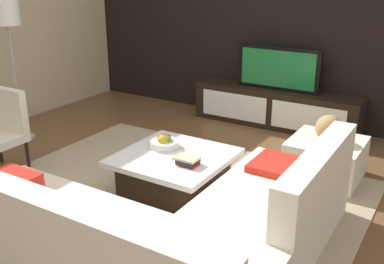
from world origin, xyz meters
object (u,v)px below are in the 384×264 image
at_px(fruit_bowl, 164,142).
at_px(book_stack, 188,161).
at_px(floor_lamp, 7,21).
at_px(television, 278,69).
at_px(ottoman, 325,159).
at_px(sectional_couch, 167,233).
at_px(coffee_table, 174,172).
at_px(media_console, 275,108).
at_px(decorative_ball, 329,128).

height_order(fruit_bowl, book_stack, fruit_bowl).
relative_size(floor_lamp, fruit_bowl, 6.13).
height_order(floor_lamp, book_stack, floor_lamp).
height_order(television, book_stack, television).
distance_m(television, fruit_bowl, 2.24).
xyz_separation_m(ottoman, book_stack, (-0.90, -1.19, 0.22)).
bearing_deg(floor_lamp, sectional_couch, -21.56).
xyz_separation_m(coffee_table, fruit_bowl, (-0.18, 0.10, 0.23)).
xyz_separation_m(media_console, book_stack, (0.12, -2.42, 0.17)).
bearing_deg(television, media_console, -90.00).
bearing_deg(fruit_bowl, book_stack, -29.11).
bearing_deg(media_console, sectional_couch, -81.32).
relative_size(television, decorative_ball, 4.22).
height_order(media_console, television, television).
distance_m(coffee_table, book_stack, 0.34).
distance_m(media_console, ottoman, 1.61).
bearing_deg(decorative_ball, book_stack, -127.26).
distance_m(media_console, fruit_bowl, 2.22).
height_order(coffee_table, ottoman, ottoman).
relative_size(media_console, decorative_ball, 8.45).
height_order(media_console, sectional_couch, sectional_couch).
xyz_separation_m(fruit_bowl, decorative_ball, (1.31, 0.96, 0.10)).
bearing_deg(decorative_ball, television, 129.81).
bearing_deg(fruit_bowl, floor_lamp, 177.64).
bearing_deg(floor_lamp, coffee_table, -4.56).
bearing_deg(sectional_couch, ottoman, 75.70).
distance_m(coffee_table, decorative_ball, 1.59).
bearing_deg(floor_lamp, decorative_ball, 13.80).
xyz_separation_m(ottoman, decorative_ball, (0.00, 0.00, 0.33)).
bearing_deg(decorative_ball, ottoman, 0.00).
height_order(fruit_bowl, decorative_ball, decorative_ball).
relative_size(media_console, floor_lamp, 1.30).
bearing_deg(decorative_ball, coffee_table, -136.72).
distance_m(media_console, floor_lamp, 3.49).
bearing_deg(book_stack, television, 92.95).
height_order(television, coffee_table, television).
bearing_deg(floor_lamp, media_console, 39.93).
xyz_separation_m(coffee_table, book_stack, (0.22, -0.13, 0.22)).
bearing_deg(book_stack, media_console, 92.95).
height_order(television, decorative_ball, television).
bearing_deg(television, fruit_bowl, -97.27).
bearing_deg(media_console, fruit_bowl, -97.27).
bearing_deg(ottoman, book_stack, -127.26).
bearing_deg(ottoman, decorative_ball, 0.00).
relative_size(television, coffee_table, 1.12).
distance_m(media_console, coffee_table, 2.30).
xyz_separation_m(floor_lamp, book_stack, (2.64, -0.32, -1.02)).
bearing_deg(ottoman, sectional_couch, -104.30).
height_order(sectional_couch, decorative_ball, sectional_couch).
height_order(media_console, floor_lamp, floor_lamp).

